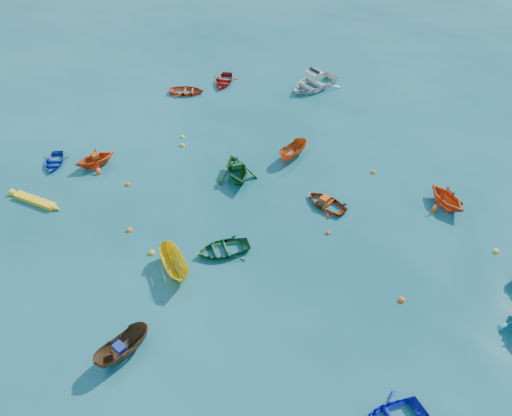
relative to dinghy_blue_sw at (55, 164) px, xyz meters
The scene contains 28 objects.
ground 15.12m from the dinghy_blue_sw, ahead, with size 160.00×160.00×0.00m, color #0A414D.
dinghy_blue_sw is the anchor object (origin of this frame).
sampan_brown_mid 17.49m from the dinghy_blue_sw, 29.57° to the right, with size 1.17×3.10×1.20m, color #4F331C.
dinghy_orange_w 3.10m from the dinghy_blue_sw, 29.55° to the left, with size 2.45×2.84×1.49m, color #DE4614.
sampan_yellow_mid 14.22m from the dinghy_blue_sw, 12.69° to the right, with size 1.22×3.24×1.25m, color yellow.
dinghy_green_e 15.26m from the dinghy_blue_sw, ahead, with size 2.27×3.17×0.66m, color #135128.
dinghy_red_nw 13.39m from the dinghy_blue_sw, 83.54° to the left, with size 2.13×2.98×0.62m, color red.
sampan_orange_n 17.26m from the dinghy_blue_sw, 35.80° to the left, with size 1.10×2.93×1.13m, color #BC4911.
dinghy_green_n 13.32m from the dinghy_blue_sw, 25.86° to the left, with size 2.86×3.32×1.75m, color #135216.
dinghy_red_ne 19.62m from the dinghy_blue_sw, 19.65° to the left, with size 2.07×2.90×0.60m, color #9D2E0D.
dinghy_red_far 16.85m from the dinghy_blue_sw, 79.27° to the left, with size 2.22×3.10×0.64m, color #AE140E.
dinghy_orange_far 27.24m from the dinghy_blue_sw, 23.32° to the left, with size 2.55×2.95×1.56m, color #DA4614.
kayak_yellow 4.19m from the dinghy_blue_sw, 56.84° to the right, with size 0.57×3.86×0.39m, color yellow, non-canonical shape.
motorboat_white 22.77m from the dinghy_blue_sw, 63.07° to the left, with size 3.49×4.88×1.61m, color silver.
tarp_blue_a 17.56m from the dinghy_blue_sw, 30.02° to the right, with size 0.59×0.45×0.29m, color navy.
tarp_orange_a 3.26m from the dinghy_blue_sw, 30.09° to the left, with size 0.59×0.45×0.29m, color #D46415.
tarp_green_b 13.32m from the dinghy_blue_sw, 26.26° to the left, with size 0.70×0.53×0.34m, color #114624.
tarp_orange_b 19.54m from the dinghy_blue_sw, 19.80° to the left, with size 0.65×0.49×0.32m, color #C44814.
buoy_or_a 9.58m from the dinghy_blue_sw, 12.83° to the right, with size 0.36×0.36×0.36m, color orange.
buoy_ye_a 12.12m from the dinghy_blue_sw, 13.46° to the right, with size 0.38×0.38×0.38m, color yellow.
buoy_or_b 25.49m from the dinghy_blue_sw, ahead, with size 0.38×0.38×0.38m, color #FF5A0D.
buoy_ye_b 9.50m from the dinghy_blue_sw, 54.18° to the left, with size 0.32×0.32×0.32m, color yellow.
buoy_or_c 6.24m from the dinghy_blue_sw, 10.05° to the left, with size 0.35×0.35×0.35m, color #F0520D.
buoy_ye_c 12.83m from the dinghy_blue_sw, 31.89° to the left, with size 0.30×0.30×0.30m, color yellow.
buoy_or_d 20.26m from the dinghy_blue_sw, 12.24° to the left, with size 0.31×0.31×0.31m, color #D14F0B.
buoy_ye_d 9.25m from the dinghy_blue_sw, 47.22° to the left, with size 0.38×0.38×0.38m, color gold.
buoy_or_e 22.86m from the dinghy_blue_sw, 30.26° to the left, with size 0.34×0.34×0.34m, color orange.
buoy_ye_e 29.99m from the dinghy_blue_sw, 16.04° to the left, with size 0.37×0.37×0.37m, color yellow.
Camera 1 is at (12.83, -14.92, 21.56)m, focal length 35.00 mm.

